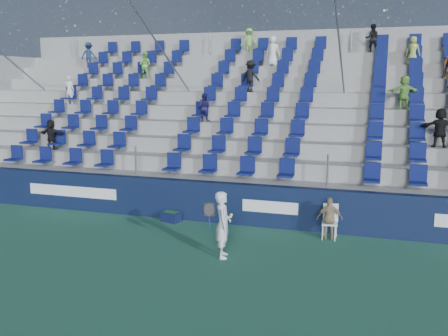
% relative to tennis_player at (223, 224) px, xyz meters
% --- Properties ---
extents(ground, '(70.00, 70.00, 0.00)m').
position_rel_tennis_player_xyz_m(ground, '(-0.96, -0.37, -0.80)').
color(ground, '#2C664D').
rests_on(ground, ground).
extents(sponsor_wall, '(24.00, 0.32, 1.20)m').
position_rel_tennis_player_xyz_m(sponsor_wall, '(-0.95, 2.78, -0.20)').
color(sponsor_wall, '#0F1837').
rests_on(sponsor_wall, ground).
extents(grandstand, '(24.00, 8.17, 6.63)m').
position_rel_tennis_player_xyz_m(grandstand, '(-0.96, 7.87, 1.34)').
color(grandstand, '#999994').
rests_on(grandstand, ground).
extents(tennis_player, '(0.69, 0.67, 1.59)m').
position_rel_tennis_player_xyz_m(tennis_player, '(0.00, 0.00, 0.00)').
color(tennis_player, white).
rests_on(tennis_player, ground).
extents(line_judge_chair, '(0.44, 0.45, 0.92)m').
position_rel_tennis_player_xyz_m(line_judge_chair, '(2.26, 2.27, -0.28)').
color(line_judge_chair, white).
rests_on(line_judge_chair, ground).
extents(line_judge, '(0.71, 0.40, 1.14)m').
position_rel_tennis_player_xyz_m(line_judge, '(2.26, 2.13, -0.23)').
color(line_judge, tan).
rests_on(line_judge, ground).
extents(ball_bin, '(0.62, 0.49, 0.31)m').
position_rel_tennis_player_xyz_m(ball_bin, '(-2.39, 2.38, -0.63)').
color(ball_bin, '#10173C').
rests_on(ball_bin, ground).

